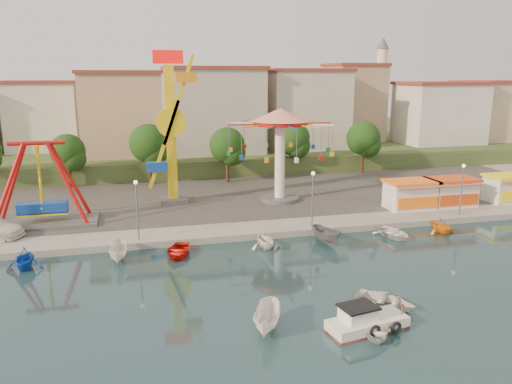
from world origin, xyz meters
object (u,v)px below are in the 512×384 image
object	(u,v)px
cabin_motorboat	(365,323)
skiff	(268,319)
wave_swinger	(280,134)
pirate_ship_ride	(41,185)
kamikaze_tower	(173,131)
rowboat_a	(385,300)

from	to	relation	value
cabin_motorboat	skiff	xyz separation A→B (m)	(-5.58, 1.37, 0.29)
skiff	wave_swinger	bearing A→B (deg)	95.71
pirate_ship_ride	skiff	distance (m)	28.96
kamikaze_tower	rowboat_a	distance (m)	31.15
wave_swinger	kamikaze_tower	bearing A→B (deg)	170.48
wave_swinger	rowboat_a	size ratio (longest dim) A/B	2.91
cabin_motorboat	skiff	size ratio (longest dim) A/B	1.32
wave_swinger	skiff	distance (m)	29.55
wave_swinger	cabin_motorboat	world-z (taller)	wave_swinger
kamikaze_tower	cabin_motorboat	world-z (taller)	kamikaze_tower
kamikaze_tower	skiff	xyz separation A→B (m)	(2.75, -29.14, -7.84)
kamikaze_tower	rowboat_a	size ratio (longest dim) A/B	4.14
pirate_ship_ride	skiff	bearing A→B (deg)	-56.76
skiff	rowboat_a	bearing A→B (deg)	31.62
wave_swinger	rowboat_a	distance (m)	27.21
kamikaze_tower	wave_swinger	size ratio (longest dim) A/B	1.42
wave_swinger	rowboat_a	bearing A→B (deg)	-91.52
wave_swinger	cabin_motorboat	xyz separation A→B (m)	(-3.28, -28.56, -7.74)
kamikaze_tower	cabin_motorboat	distance (m)	32.65
pirate_ship_ride	skiff	world-z (taller)	pirate_ship_ride
kamikaze_tower	wave_swinger	world-z (taller)	kamikaze_tower
pirate_ship_ride	cabin_motorboat	bearing A→B (deg)	-49.98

